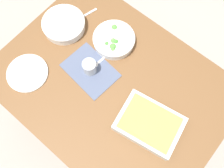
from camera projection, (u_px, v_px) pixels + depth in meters
ground_plane at (112, 116)px, 2.02m from camera, size 6.00×6.00×0.00m
dining_table at (112, 90)px, 1.41m from camera, size 1.20×0.90×0.74m
placemat at (90, 70)px, 1.35m from camera, size 0.30×0.23×0.00m
stew_bowl at (64, 24)px, 1.41m from camera, size 0.24×0.24×0.06m
broccoli_bowl at (114, 40)px, 1.38m from camera, size 0.23×0.23×0.07m
baking_dish at (149, 124)px, 1.22m from camera, size 0.33×0.27×0.06m
drink_cup at (90, 68)px, 1.31m from camera, size 0.07×0.07×0.08m
side_plate at (27, 73)px, 1.34m from camera, size 0.22×0.22×0.01m
spoon_by_stew at (80, 18)px, 1.46m from camera, size 0.06×0.17×0.01m
spoon_by_broccoli at (112, 49)px, 1.39m from camera, size 0.10×0.16×0.01m
spoon_spare at (101, 61)px, 1.36m from camera, size 0.03×0.18×0.01m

